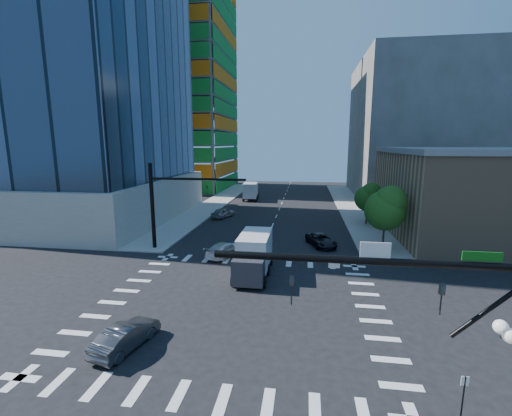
# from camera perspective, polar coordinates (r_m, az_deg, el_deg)

# --- Properties ---
(ground) EXTENTS (160.00, 160.00, 0.00)m
(ground) POSITION_cam_1_polar(r_m,az_deg,el_deg) (24.88, -2.78, -15.78)
(ground) COLOR black
(ground) RESTS_ON ground
(road_markings) EXTENTS (20.00, 20.00, 0.01)m
(road_markings) POSITION_cam_1_polar(r_m,az_deg,el_deg) (24.88, -2.78, -15.77)
(road_markings) COLOR silver
(road_markings) RESTS_ON ground
(sidewalk_ne) EXTENTS (5.00, 60.00, 0.15)m
(sidewalk_ne) POSITION_cam_1_polar(r_m,az_deg,el_deg) (63.35, 15.54, 0.26)
(sidewalk_ne) COLOR #9B9792
(sidewalk_ne) RESTS_ON ground
(sidewalk_nw) EXTENTS (5.00, 60.00, 0.15)m
(sidewalk_nw) POSITION_cam_1_polar(r_m,az_deg,el_deg) (65.04, -6.86, 0.84)
(sidewalk_nw) COLOR #9B9792
(sidewalk_nw) RESTS_ON ground
(construction_building) EXTENTS (25.16, 34.50, 70.60)m
(construction_building) POSITION_cam_1_polar(r_m,az_deg,el_deg) (90.62, -13.07, 18.99)
(construction_building) COLOR slate
(construction_building) RESTS_ON ground
(commercial_building) EXTENTS (20.50, 22.50, 10.60)m
(commercial_building) POSITION_cam_1_polar(r_m,az_deg,el_deg) (48.81, 33.25, 2.13)
(commercial_building) COLOR tan
(commercial_building) RESTS_ON ground
(bg_building_ne) EXTENTS (24.00, 30.00, 28.00)m
(bg_building_ne) POSITION_cam_1_polar(r_m,az_deg,el_deg) (80.17, 25.25, 11.76)
(bg_building_ne) COLOR #5D5954
(bg_building_ne) RESTS_ON ground
(signal_mast_se) EXTENTS (10.51, 2.48, 9.00)m
(signal_mast_se) POSITION_cam_1_polar(r_m,az_deg,el_deg) (13.53, 36.69, -18.23)
(signal_mast_se) COLOR black
(signal_mast_se) RESTS_ON sidewalk_se
(signal_mast_nw) EXTENTS (10.20, 0.40, 9.00)m
(signal_mast_nw) POSITION_cam_1_polar(r_m,az_deg,el_deg) (36.73, -14.83, 1.56)
(signal_mast_nw) COLOR black
(signal_mast_nw) RESTS_ON sidewalk_nw
(tree_south) EXTENTS (4.16, 4.16, 6.82)m
(tree_south) POSITION_cam_1_polar(r_m,az_deg,el_deg) (37.25, 20.98, 0.07)
(tree_south) COLOR #382316
(tree_south) RESTS_ON sidewalk_ne
(tree_north) EXTENTS (3.54, 3.52, 5.78)m
(tree_north) POSITION_cam_1_polar(r_m,az_deg,el_deg) (49.03, 18.27, 1.81)
(tree_north) COLOR #382316
(tree_north) RESTS_ON sidewalk_ne
(no_parking_sign) EXTENTS (0.30, 0.06, 2.20)m
(no_parking_sign) POSITION_cam_1_polar(r_m,az_deg,el_deg) (17.30, 31.27, -25.11)
(no_parking_sign) COLOR black
(no_parking_sign) RESTS_ON ground
(car_nb_far) EXTENTS (3.76, 5.21, 1.32)m
(car_nb_far) POSITION_cam_1_polar(r_m,az_deg,el_deg) (38.41, 10.82, -5.27)
(car_nb_far) COLOR black
(car_nb_far) RESTS_ON ground
(car_sb_near) EXTENTS (3.47, 5.23, 1.41)m
(car_sb_near) POSITION_cam_1_polar(r_m,az_deg,el_deg) (34.54, -5.28, -6.86)
(car_sb_near) COLOR white
(car_sb_near) RESTS_ON ground
(car_sb_mid) EXTENTS (3.25, 4.87, 1.54)m
(car_sb_mid) POSITION_cam_1_polar(r_m,az_deg,el_deg) (52.21, -5.52, -0.78)
(car_sb_mid) COLOR gray
(car_sb_mid) RESTS_ON ground
(car_sb_cross) EXTENTS (2.39, 4.46, 1.40)m
(car_sb_cross) POSITION_cam_1_polar(r_m,az_deg,el_deg) (21.27, -20.86, -19.30)
(car_sb_cross) COLOR #414246
(car_sb_cross) RESTS_ON ground
(box_truck_near) EXTENTS (2.77, 6.46, 3.39)m
(box_truck_near) POSITION_cam_1_polar(r_m,az_deg,el_deg) (29.30, -0.47, -8.42)
(box_truck_near) COLOR black
(box_truck_near) RESTS_ON ground
(box_truck_far) EXTENTS (3.31, 6.84, 3.49)m
(box_truck_far) POSITION_cam_1_polar(r_m,az_deg,el_deg) (69.14, -0.84, 2.73)
(box_truck_far) COLOR black
(box_truck_far) RESTS_ON ground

